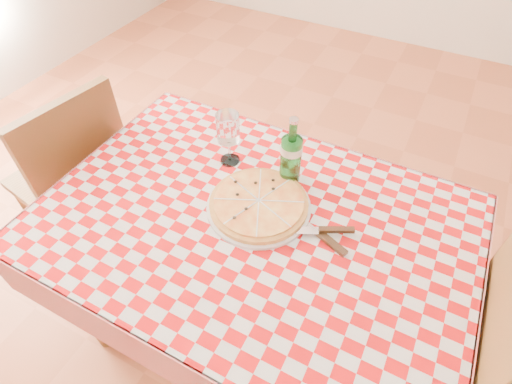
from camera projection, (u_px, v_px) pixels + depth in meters
dining_table at (253, 240)px, 1.28m from camera, size 1.20×0.80×0.75m
tablecloth at (253, 221)px, 1.21m from camera, size 1.30×0.90×0.01m
chair_near at (507, 373)px, 1.09m from camera, size 0.45×0.45×0.98m
chair_far at (76, 173)px, 1.69m from camera, size 0.48×0.48×0.92m
pizza_plate at (259, 203)px, 1.23m from camera, size 0.42×0.42×0.04m
water_bottle at (291, 152)px, 1.24m from camera, size 0.09×0.09×0.25m
wine_glass at (229, 139)px, 1.32m from camera, size 0.10×0.10×0.19m
cutlery at (319, 231)px, 1.16m from camera, size 0.29×0.25×0.03m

